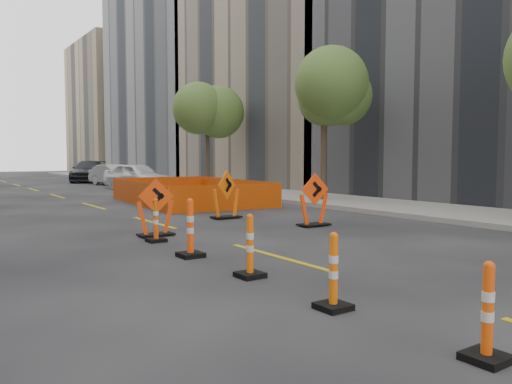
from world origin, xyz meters
TOP-DOWN VIEW (x-y plane):
  - ground_plane at (0.00, 0.00)m, footprint 140.00×140.00m
  - sidewalk_right at (9.00, 12.00)m, footprint 4.00×90.00m
  - bld_right_c at (17.00, 23.80)m, footprint 12.00×16.00m
  - bld_right_d at (17.00, 40.20)m, footprint 12.00×18.00m
  - bld_right_e at (17.00, 58.60)m, footprint 12.00×14.00m
  - tree_r_b at (8.40, 12.00)m, footprint 2.80×2.80m
  - tree_r_c at (8.40, 22.00)m, footprint 2.80×2.80m
  - channelizer_2 at (-1.33, -1.08)m, footprint 0.38×0.38m
  - channelizer_3 at (-1.41, 0.91)m, footprint 0.39×0.39m
  - channelizer_4 at (-1.34, 2.90)m, footprint 0.40×0.40m
  - channelizer_5 at (-1.38, 4.88)m, footprint 0.44×0.44m
  - channelizer_6 at (-1.24, 6.87)m, footprint 0.39×0.39m
  - chevron_sign_left at (-0.93, 7.63)m, footprint 1.07×0.86m
  - chevron_sign_center at (2.28, 9.67)m, footprint 1.16×0.96m
  - chevron_sign_right at (3.40, 6.82)m, footprint 1.04×0.69m
  - safety_fence at (3.80, 15.30)m, footprint 5.08×7.91m
  - parked_car_near at (5.17, 24.79)m, footprint 3.26×5.00m
  - parked_car_mid at (5.50, 29.85)m, footprint 2.51×4.53m
  - parked_car_far at (5.37, 35.41)m, footprint 4.35×6.07m

SIDE VIEW (x-z plane):
  - ground_plane at x=0.00m, z-range 0.00..0.00m
  - sidewalk_right at x=9.00m, z-range 0.00..0.15m
  - safety_fence at x=3.80m, z-range 0.00..0.94m
  - channelizer_2 at x=-1.33m, z-range 0.00..0.95m
  - channelizer_3 at x=-1.41m, z-range 0.00..0.98m
  - channelizer_6 at x=-1.24m, z-range 0.00..1.00m
  - channelizer_4 at x=-1.34m, z-range 0.00..1.02m
  - channelizer_5 at x=-1.38m, z-range 0.00..1.13m
  - chevron_sign_left at x=-0.93m, z-range 0.00..1.39m
  - parked_car_mid at x=5.50m, z-range 0.00..1.41m
  - chevron_sign_right at x=3.40m, z-range 0.00..1.47m
  - chevron_sign_center at x=2.28m, z-range 0.00..1.50m
  - parked_car_near at x=5.17m, z-range 0.00..1.58m
  - parked_car_far at x=5.37m, z-range 0.00..1.63m
  - tree_r_b at x=8.40m, z-range 1.55..7.50m
  - tree_r_c at x=8.40m, z-range 1.55..7.50m
  - bld_right_c at x=17.00m, z-range 0.00..14.00m
  - bld_right_e at x=17.00m, z-range 0.00..16.00m
  - bld_right_d at x=17.00m, z-range 0.00..20.00m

